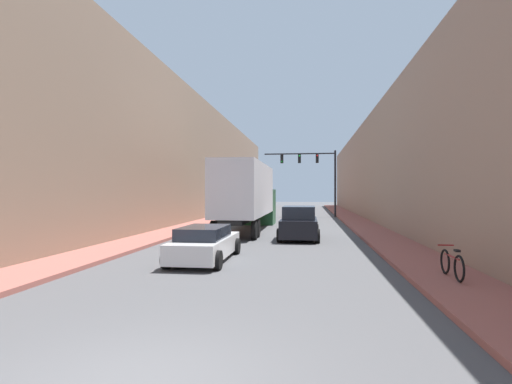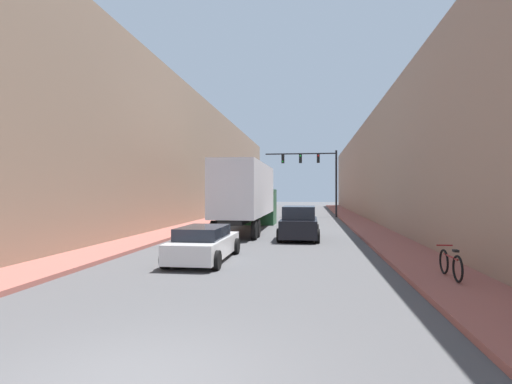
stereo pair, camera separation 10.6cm
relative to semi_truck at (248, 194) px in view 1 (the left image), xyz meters
The scene contains 9 objects.
sidewalk_right 12.00m from the semi_truck, 47.83° to the left, with size 2.29×80.00×0.15m.
sidewalk_left 10.05m from the semi_truck, 116.81° to the left, with size 2.29×80.00×0.15m.
building_right 15.04m from the semi_truck, 35.91° to the left, with size 6.00×80.00×9.16m.
building_left 12.63m from the semi_truck, 134.43° to the left, with size 6.00×80.00×11.08m.
semi_truck is the anchor object (origin of this frame).
sedan_car 11.83m from the semi_truck, 89.11° to the right, with size 1.95×4.71×1.28m.
suv_car 5.87m from the semi_truck, 52.53° to the right, with size 2.14×4.40×1.78m.
traffic_signal_gantry 16.10m from the semi_truck, 72.93° to the left, with size 7.33×0.35×6.78m.
parked_bicycle 16.50m from the semi_truck, 61.18° to the right, with size 0.44×1.83×0.86m.
Camera 1 is at (2.24, -4.75, 2.52)m, focal length 28.00 mm.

